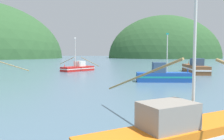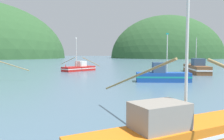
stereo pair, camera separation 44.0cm
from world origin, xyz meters
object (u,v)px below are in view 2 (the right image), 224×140
(fishing_boat_orange, at_px, (186,131))
(fishing_boat_brown, at_px, (196,68))
(fishing_boat_red, at_px, (79,68))
(fishing_boat_blue, at_px, (162,76))

(fishing_boat_orange, bearing_deg, fishing_boat_brown, 42.49)
(fishing_boat_red, relative_size, fishing_boat_orange, 0.89)
(fishing_boat_brown, relative_size, fishing_boat_orange, 0.95)
(fishing_boat_red, height_order, fishing_boat_orange, fishing_boat_orange)
(fishing_boat_blue, xyz_separation_m, fishing_boat_orange, (1.01, -21.33, -0.18))
(fishing_boat_brown, xyz_separation_m, fishing_boat_orange, (-5.26, -36.53, -0.28))
(fishing_boat_orange, bearing_deg, fishing_boat_blue, 53.39)
(fishing_boat_red, bearing_deg, fishing_boat_orange, 56.07)
(fishing_boat_brown, xyz_separation_m, fishing_boat_red, (-23.71, -0.13, -0.26))
(fishing_boat_orange, bearing_deg, fishing_boat_red, 77.57)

